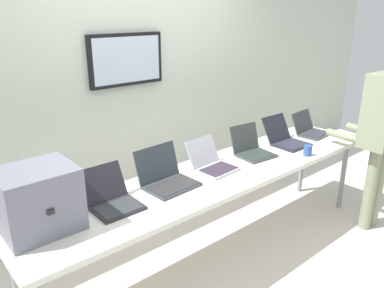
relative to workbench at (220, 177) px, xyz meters
name	(u,v)px	position (x,y,z in m)	size (l,w,h in m)	color
ground	(218,255)	(0.00, 0.00, -0.75)	(8.00, 8.00, 0.04)	beige
back_wall	(140,93)	(0.00, 1.13, 0.51)	(8.00, 0.11, 2.47)	beige
workbench	(220,177)	(0.00, 0.00, 0.00)	(3.33, 0.70, 0.78)	white
equipment_box	(38,200)	(-1.40, 0.09, 0.24)	(0.43, 0.38, 0.39)	slate
laptop_station_0	(112,198)	(-0.94, 0.06, 0.10)	(0.30, 0.37, 0.24)	#26242C
laptop_station_1	(166,177)	(-0.48, 0.09, 0.11)	(0.39, 0.36, 0.27)	#333A41
laptop_station_2	(212,163)	(-0.01, 0.09, 0.10)	(0.33, 0.37, 0.23)	#B1B2BB
laptop_station_3	(252,149)	(0.48, 0.09, 0.11)	(0.34, 0.35, 0.25)	#373C3C
laptop_station_4	(286,138)	(0.95, 0.07, 0.11)	(0.32, 0.40, 0.25)	#20232C
laptop_station_5	(310,129)	(1.39, 0.08, 0.10)	(0.36, 0.34, 0.22)	#373C3D
person	(384,123)	(1.44, -0.62, 0.32)	(0.46, 0.61, 1.72)	gray
coffee_mug	(308,150)	(0.84, -0.25, 0.10)	(0.07, 0.07, 0.09)	#2B4C90
paper_sheet	(346,134)	(1.67, -0.17, 0.05)	(0.24, 0.32, 0.00)	white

